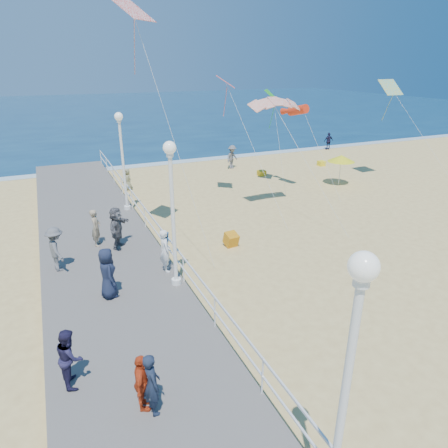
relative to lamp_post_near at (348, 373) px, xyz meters
name	(u,v)px	position (x,y,z in m)	size (l,w,h in m)	color
ground	(296,266)	(5.35, 9.00, -3.66)	(160.00, 160.00, 0.00)	#DABF72
ocean	(94,111)	(5.35, 74.00, -3.65)	(160.00, 90.00, 0.05)	#0C2D4D
surf_line	(163,163)	(5.35, 29.50, -3.63)	(160.00, 1.20, 0.04)	silver
boardwalk	(119,301)	(-2.15, 9.00, -3.46)	(5.00, 44.00, 0.40)	slate
railing	(183,262)	(0.30, 9.00, -2.41)	(0.05, 42.00, 0.55)	white
lamp_post_near	(348,373)	(0.00, 0.00, 0.00)	(0.44, 0.44, 5.32)	white
lamp_post_mid	(172,201)	(0.00, 9.00, 0.00)	(0.44, 0.44, 5.32)	white
lamp_post_far	(122,152)	(0.00, 18.00, 0.00)	(0.44, 0.44, 5.32)	white
woman_holding_toddler	(165,251)	(-0.05, 10.14, -2.39)	(0.64, 0.42, 1.75)	white
toddler_held	(167,241)	(0.10, 10.29, -2.04)	(0.36, 0.28, 0.73)	#3276BC
spectator_0	(152,384)	(-2.29, 3.59, -2.45)	(0.59, 0.39, 1.62)	#172034
spectator_2	(56,249)	(-3.93, 11.95, -2.35)	(1.17, 0.67, 1.81)	#55565A
spectator_3	(142,383)	(-2.49, 3.76, -2.51)	(0.88, 0.37, 1.50)	#C23B18
spectator_4	(107,273)	(-2.41, 9.14, -2.34)	(0.90, 0.59, 1.84)	#171E34
spectator_5	(117,228)	(-1.37, 13.11, -2.32)	(1.75, 0.56, 1.89)	#56555A
spectator_6	(96,228)	(-2.19, 13.74, -2.42)	(0.62, 0.40, 1.69)	gray
spectator_7	(70,357)	(-3.94, 5.33, -2.46)	(0.78, 0.61, 1.60)	#1E1B3C
beach_walker_a	(232,157)	(10.10, 25.57, -2.71)	(1.23, 0.71, 1.91)	#5C5D62
beach_walker_b	(329,141)	(22.21, 28.64, -2.82)	(0.99, 0.41, 1.69)	#1A1937
beach_walker_c	(127,179)	(1.03, 22.97, -2.91)	(0.73, 0.48, 1.50)	#807D58
box_kite	(231,241)	(3.62, 11.90, -3.36)	(0.55, 0.55, 0.60)	#C24E0B
beach_umbrella	(341,158)	(14.99, 18.10, -1.75)	(1.90, 1.90, 2.14)	white
beach_chair_left	(262,173)	(11.21, 22.56, -3.46)	(0.55, 0.55, 0.40)	gold
beach_chair_right	(321,163)	(17.40, 23.31, -3.46)	(0.55, 0.55, 0.40)	yellow
kite_parafoil	(275,101)	(7.76, 15.30, 2.54)	(2.93, 0.90, 0.30)	red
kite_windsock	(298,110)	(11.19, 18.19, 1.66)	(0.56, 0.56, 2.37)	red
kite_diamond_pink	(225,82)	(6.20, 18.30, 3.43)	(1.24, 1.24, 0.02)	#EF5858
kite_diamond_multi	(391,87)	(18.57, 18.08, 2.87)	(1.47, 1.47, 0.02)	#19A7D7
kite_diamond_green	(273,97)	(10.27, 19.79, 2.38)	(1.32, 1.32, 0.02)	green
kite_diamond_redwhite	(132,9)	(0.12, 13.58, 6.34)	(1.51, 1.51, 0.02)	red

